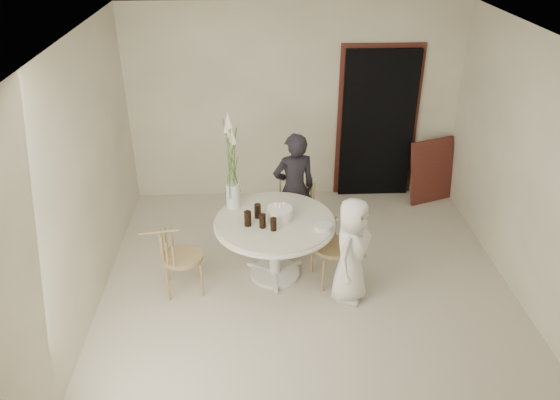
{
  "coord_description": "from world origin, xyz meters",
  "views": [
    {
      "loc": [
        -0.53,
        -4.83,
        3.78
      ],
      "look_at": [
        -0.29,
        0.3,
        0.95
      ],
      "focal_mm": 35.0,
      "sensor_mm": 36.0,
      "label": 1
    }
  ],
  "objects_px": {
    "boy": "(352,251)",
    "flower_vase": "(232,168)",
    "chair_right": "(343,239)",
    "girl": "(294,189)",
    "chair_left": "(172,251)",
    "birthday_cake": "(280,213)",
    "chair_far": "(297,195)",
    "table": "(275,229)"
  },
  "relations": [
    {
      "from": "table",
      "to": "boy",
      "type": "bearing_deg",
      "value": -29.06
    },
    {
      "from": "boy",
      "to": "flower_vase",
      "type": "distance_m",
      "value": 1.57
    },
    {
      "from": "chair_left",
      "to": "birthday_cake",
      "type": "xyz_separation_m",
      "value": [
        1.16,
        0.24,
        0.3
      ]
    },
    {
      "from": "birthday_cake",
      "to": "boy",
      "type": "bearing_deg",
      "value": -31.94
    },
    {
      "from": "table",
      "to": "chair_far",
      "type": "relative_size",
      "value": 1.52
    },
    {
      "from": "girl",
      "to": "table",
      "type": "bearing_deg",
      "value": 58.07
    },
    {
      "from": "boy",
      "to": "birthday_cake",
      "type": "xyz_separation_m",
      "value": [
        -0.73,
        0.45,
        0.2
      ]
    },
    {
      "from": "table",
      "to": "boy",
      "type": "relative_size",
      "value": 1.12
    },
    {
      "from": "chair_far",
      "to": "flower_vase",
      "type": "xyz_separation_m",
      "value": [
        -0.77,
        -0.55,
        0.64
      ]
    },
    {
      "from": "chair_right",
      "to": "birthday_cake",
      "type": "height_order",
      "value": "birthday_cake"
    },
    {
      "from": "girl",
      "to": "boy",
      "type": "xyz_separation_m",
      "value": [
        0.52,
        -1.17,
        -0.12
      ]
    },
    {
      "from": "chair_far",
      "to": "chair_right",
      "type": "height_order",
      "value": "chair_far"
    },
    {
      "from": "boy",
      "to": "flower_vase",
      "type": "xyz_separation_m",
      "value": [
        -1.23,
        0.74,
        0.61
      ]
    },
    {
      "from": "chair_left",
      "to": "girl",
      "type": "bearing_deg",
      "value": -63.91
    },
    {
      "from": "chair_far",
      "to": "girl",
      "type": "bearing_deg",
      "value": -91.67
    },
    {
      "from": "chair_right",
      "to": "boy",
      "type": "height_order",
      "value": "boy"
    },
    {
      "from": "girl",
      "to": "chair_far",
      "type": "bearing_deg",
      "value": -125.15
    },
    {
      "from": "chair_right",
      "to": "birthday_cake",
      "type": "distance_m",
      "value": 0.76
    },
    {
      "from": "flower_vase",
      "to": "birthday_cake",
      "type": "bearing_deg",
      "value": -29.82
    },
    {
      "from": "chair_far",
      "to": "flower_vase",
      "type": "bearing_deg",
      "value": -123.22
    },
    {
      "from": "chair_left",
      "to": "chair_right",
      "type": "bearing_deg",
      "value": -94.39
    },
    {
      "from": "chair_far",
      "to": "boy",
      "type": "relative_size",
      "value": 0.74
    },
    {
      "from": "table",
      "to": "boy",
      "type": "xyz_separation_m",
      "value": [
        0.78,
        -0.43,
        -0.02
      ]
    },
    {
      "from": "girl",
      "to": "birthday_cake",
      "type": "bearing_deg",
      "value": 61.48
    },
    {
      "from": "flower_vase",
      "to": "chair_right",
      "type": "bearing_deg",
      "value": -17.7
    },
    {
      "from": "birthday_cake",
      "to": "flower_vase",
      "type": "relative_size",
      "value": 0.24
    },
    {
      "from": "table",
      "to": "girl",
      "type": "distance_m",
      "value": 0.79
    },
    {
      "from": "table",
      "to": "flower_vase",
      "type": "relative_size",
      "value": 1.15
    },
    {
      "from": "chair_far",
      "to": "chair_right",
      "type": "distance_m",
      "value": 1.03
    },
    {
      "from": "flower_vase",
      "to": "chair_left",
      "type": "bearing_deg",
      "value": -140.92
    },
    {
      "from": "table",
      "to": "chair_far",
      "type": "height_order",
      "value": "chair_far"
    },
    {
      "from": "chair_right",
      "to": "flower_vase",
      "type": "bearing_deg",
      "value": -121.39
    },
    {
      "from": "chair_right",
      "to": "boy",
      "type": "xyz_separation_m",
      "value": [
        0.03,
        -0.36,
        0.09
      ]
    },
    {
      "from": "table",
      "to": "chair_left",
      "type": "bearing_deg",
      "value": -168.72
    },
    {
      "from": "girl",
      "to": "chair_right",
      "type": "bearing_deg",
      "value": 108.66
    },
    {
      "from": "boy",
      "to": "flower_vase",
      "type": "relative_size",
      "value": 1.03
    },
    {
      "from": "chair_right",
      "to": "girl",
      "type": "distance_m",
      "value": 0.97
    },
    {
      "from": "boy",
      "to": "birthday_cake",
      "type": "bearing_deg",
      "value": 88.2
    },
    {
      "from": "chair_left",
      "to": "boy",
      "type": "xyz_separation_m",
      "value": [
        1.89,
        -0.21,
        0.09
      ]
    },
    {
      "from": "chair_far",
      "to": "table",
      "type": "bearing_deg",
      "value": -88.92
    },
    {
      "from": "chair_left",
      "to": "boy",
      "type": "distance_m",
      "value": 1.9
    },
    {
      "from": "chair_left",
      "to": "girl",
      "type": "relative_size",
      "value": 0.54
    }
  ]
}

